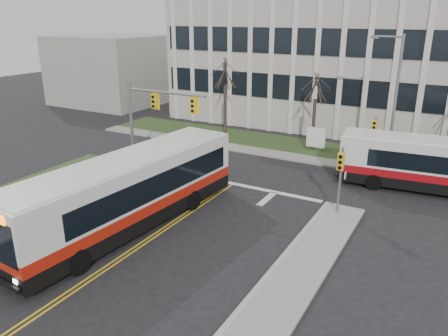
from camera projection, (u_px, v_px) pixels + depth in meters
ground at (154, 236)px, 21.58m from camera, size 120.00×120.00×0.00m
sidewalk_cross at (338, 164)px, 31.75m from camera, size 44.00×1.60×0.14m
building_lawn at (348, 154)px, 34.05m from camera, size 44.00×5.00×0.12m
office_building at (386, 63)px, 41.94m from camera, size 40.00×16.00×12.00m
building_annex at (115, 69)px, 53.64m from camera, size 12.00×12.00×8.00m
mast_arm_signal at (150, 113)px, 28.65m from camera, size 6.11×0.38×6.20m
signal_pole_near at (340, 172)px, 23.10m from camera, size 0.34×0.39×3.80m
signal_pole_far at (374, 135)px, 30.08m from camera, size 0.34×0.39×3.80m
streetlight at (393, 96)px, 29.46m from camera, size 2.15×0.25×9.20m
directory_sign at (316, 138)px, 34.43m from camera, size 1.50×0.12×2.00m
tree_left at (225, 74)px, 37.32m from camera, size 1.80×1.80×7.70m
tree_mid at (316, 89)px, 34.00m from camera, size 1.80×1.80×6.82m
bus_main at (129, 194)px, 21.97m from camera, size 4.07×13.93×3.66m
bus_cross at (443, 168)px, 26.43m from camera, size 12.26×3.85×3.21m
newspaper_box_blue at (37, 190)px, 26.02m from camera, size 0.59×0.55×0.95m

